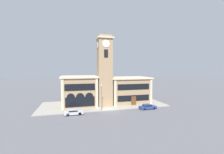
% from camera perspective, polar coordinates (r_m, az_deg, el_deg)
% --- Properties ---
extents(ground_plane, '(300.00, 300.00, 0.00)m').
position_cam_1_polar(ground_plane, '(39.98, -1.10, -12.73)').
color(ground_plane, '#56565B').
extents(sidewalk_kerb, '(36.91, 14.48, 0.15)m').
position_cam_1_polar(sidewalk_kerb, '(46.80, -3.26, -10.28)').
color(sidewalk_kerb, gray).
rests_on(sidewalk_kerb, ground_plane).
extents(clock_tower, '(4.68, 4.68, 21.71)m').
position_cam_1_polar(clock_tower, '(43.83, -2.85, 2.32)').
color(clock_tower, '#9E7F5B').
rests_on(clock_tower, ground_plane).
extents(town_hall_left_wing, '(10.49, 9.65, 8.78)m').
position_cam_1_polar(town_hall_left_wing, '(45.82, -12.33, -5.11)').
color(town_hall_left_wing, '#9E7F5B').
rests_on(town_hall_left_wing, ground_plane).
extents(town_hall_right_wing, '(12.86, 9.65, 8.23)m').
position_cam_1_polar(town_hall_right_wing, '(49.07, 6.20, -4.83)').
color(town_hall_right_wing, '#9E7F5B').
rests_on(town_hall_right_wing, ground_plane).
extents(parked_car_near, '(4.44, 1.89, 1.27)m').
position_cam_1_polar(parked_car_near, '(37.65, -14.43, -12.77)').
color(parked_car_near, '#B2B7C1').
rests_on(parked_car_near, ground_plane).
extents(parked_car_mid, '(4.66, 1.94, 1.30)m').
position_cam_1_polar(parked_car_mid, '(42.48, 13.42, -10.91)').
color(parked_car_mid, navy).
rests_on(parked_car_mid, ground_plane).
extents(street_lamp, '(0.36, 0.36, 6.73)m').
position_cam_1_polar(street_lamp, '(38.97, -4.09, -6.42)').
color(street_lamp, '#4C4C51').
rests_on(street_lamp, sidewalk_kerb).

